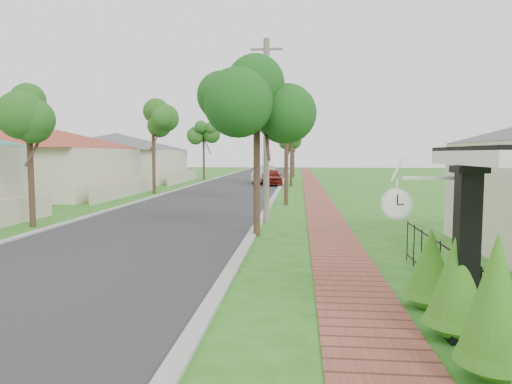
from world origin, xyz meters
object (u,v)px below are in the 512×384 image
at_px(near_tree, 257,101).
at_px(station_clock, 399,202).
at_px(parked_car_white, 264,175).
at_px(parked_car_red, 271,177).
at_px(utility_pole, 266,130).
at_px(porch_post, 466,263).

distance_m(near_tree, station_clock, 8.47).
bearing_deg(parked_car_white, parked_car_red, -69.22).
bearing_deg(utility_pole, near_tree, -91.71).
bearing_deg(station_clock, porch_post, -24.77).
xyz_separation_m(parked_car_white, station_clock, (4.68, -33.73, 1.17)).
bearing_deg(parked_car_red, station_clock, -91.30).
distance_m(parked_car_red, near_tree, 23.80).
relative_size(porch_post, utility_pole, 0.36).
relative_size(porch_post, parked_car_red, 0.62).
distance_m(parked_car_white, utility_pole, 23.37).
height_order(parked_car_red, utility_pole, utility_pole).
relative_size(parked_car_white, near_tree, 0.87).
xyz_separation_m(parked_car_red, parked_car_white, (-0.82, 2.62, 0.09)).
distance_m(porch_post, station_clock, 1.26).
distance_m(parked_car_red, station_clock, 31.37).
bearing_deg(utility_pole, parked_car_white, 94.70).
relative_size(near_tree, station_clock, 5.07).
distance_m(porch_post, utility_pole, 11.85).
distance_m(parked_car_red, utility_pole, 20.73).
xyz_separation_m(utility_pole, station_clock, (2.78, -10.60, -1.62)).
bearing_deg(porch_post, station_clock, 155.23).
height_order(parked_car_white, station_clock, station_clock).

